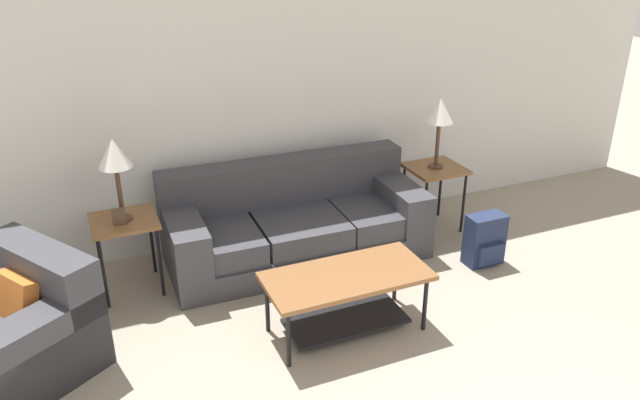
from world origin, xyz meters
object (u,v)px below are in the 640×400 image
at_px(armchair, 12,333).
at_px(side_table_left, 125,228).
at_px(table_lamp_right, 440,113).
at_px(couch, 295,225).
at_px(coffee_table, 347,289).
at_px(side_table_right, 435,174).
at_px(backpack, 485,240).
at_px(table_lamp_left, 114,156).

bearing_deg(armchair, side_table_left, 40.82).
distance_m(side_table_left, table_lamp_right, 2.89).
relative_size(couch, table_lamp_right, 3.42).
relative_size(coffee_table, side_table_right, 1.87).
bearing_deg(side_table_left, couch, 0.24).
relative_size(armchair, table_lamp_right, 1.96).
height_order(coffee_table, backpack, coffee_table).
bearing_deg(table_lamp_right, side_table_left, -180.00).
distance_m(couch, table_lamp_right, 1.65).
relative_size(armchair, coffee_table, 1.10).
bearing_deg(coffee_table, table_lamp_left, 138.81).
xyz_separation_m(armchair, side_table_left, (0.83, 0.72, 0.26)).
bearing_deg(armchair, backpack, -0.77).
relative_size(couch, coffee_table, 1.92).
distance_m(side_table_left, table_lamp_left, 0.59).
relative_size(couch, side_table_right, 3.58).
relative_size(table_lamp_left, backpack, 1.45).
bearing_deg(armchair, coffee_table, -11.95).
bearing_deg(coffee_table, table_lamp_right, 38.71).
xyz_separation_m(couch, coffee_table, (-0.06, -1.19, 0.05)).
bearing_deg(side_table_right, couch, 179.76).
distance_m(side_table_right, table_lamp_left, 2.89).
height_order(armchair, coffee_table, armchair).
distance_m(side_table_right, backpack, 0.84).
relative_size(table_lamp_right, backpack, 1.45).
xyz_separation_m(armchair, backpack, (3.70, -0.05, -0.07)).
xyz_separation_m(table_lamp_left, backpack, (2.87, -0.77, -0.93)).
bearing_deg(side_table_right, table_lamp_right, 90.00).
bearing_deg(coffee_table, armchair, 168.05).
bearing_deg(table_lamp_left, backpack, -15.02).
bearing_deg(armchair, couch, 17.90).
distance_m(side_table_left, backpack, 2.99).
xyz_separation_m(couch, table_lamp_right, (1.41, -0.01, 0.85)).
height_order(table_lamp_right, backpack, table_lamp_right).
distance_m(armchair, table_lamp_left, 1.40).
height_order(side_table_right, table_lamp_left, table_lamp_left).
xyz_separation_m(coffee_table, table_lamp_right, (1.48, 1.18, 0.80)).
height_order(couch, table_lamp_right, table_lamp_right).
xyz_separation_m(couch, backpack, (1.45, -0.78, -0.07)).
bearing_deg(side_table_right, coffee_table, -141.29).
bearing_deg(side_table_right, armchair, -168.87).
bearing_deg(couch, side_table_left, -179.76).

